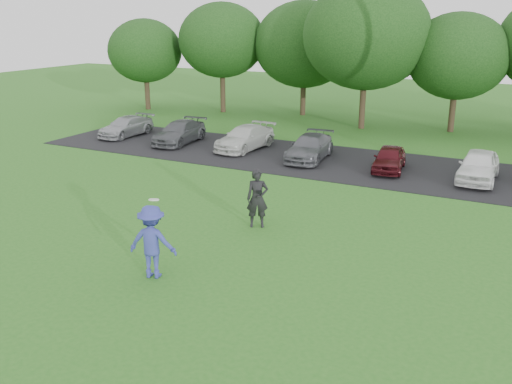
{
  "coord_description": "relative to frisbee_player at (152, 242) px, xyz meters",
  "views": [
    {
      "loc": [
        7.76,
        -11.81,
        6.71
      ],
      "look_at": [
        0.0,
        3.5,
        1.3
      ],
      "focal_mm": 40.0,
      "sensor_mm": 36.0,
      "label": 1
    }
  ],
  "objects": [
    {
      "name": "parking_lot",
      "position": [
        0.91,
        13.71,
        -0.98
      ],
      "size": [
        32.0,
        6.5,
        0.03
      ],
      "primitive_type": "cube",
      "color": "black",
      "rests_on": "ground"
    },
    {
      "name": "camera_bystander",
      "position": [
        0.79,
        4.56,
        -0.02
      ],
      "size": [
        0.84,
        0.74,
        1.94
      ],
      "color": "black",
      "rests_on": "ground"
    },
    {
      "name": "parked_cars",
      "position": [
        0.62,
        13.71,
        -0.39
      ],
      "size": [
        28.24,
        4.66,
        1.26
      ],
      "color": "#A1A4A8",
      "rests_on": "parking_lot"
    },
    {
      "name": "frisbee_player",
      "position": [
        0.0,
        0.0,
        0.0
      ],
      "size": [
        1.43,
        1.05,
        2.25
      ],
      "color": "#383F9E",
      "rests_on": "ground"
    },
    {
      "name": "ground",
      "position": [
        0.91,
        0.71,
        -0.99
      ],
      "size": [
        100.0,
        100.0,
        0.0
      ],
      "primitive_type": "plane",
      "color": "#2A6B1E",
      "rests_on": "ground"
    },
    {
      "name": "tree_row",
      "position": [
        2.42,
        23.47,
        3.92
      ],
      "size": [
        42.39,
        9.85,
        8.64
      ],
      "color": "#38281C",
      "rests_on": "ground"
    }
  ]
}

